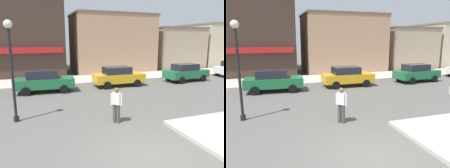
% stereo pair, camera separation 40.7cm
% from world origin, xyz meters
% --- Properties ---
extents(ground_plane, '(160.00, 160.00, 0.00)m').
position_xyz_m(ground_plane, '(0.00, 0.00, 0.00)').
color(ground_plane, '#5B5954').
extents(kerb_far, '(80.00, 4.00, 0.15)m').
position_xyz_m(kerb_far, '(0.00, 13.90, 0.07)').
color(kerb_far, beige).
rests_on(kerb_far, ground).
extents(lamp_post, '(0.36, 0.36, 4.54)m').
position_xyz_m(lamp_post, '(-4.24, 4.91, 2.96)').
color(lamp_post, black).
rests_on(lamp_post, ground).
extents(parked_car_nearest, '(4.10, 2.08, 1.56)m').
position_xyz_m(parked_car_nearest, '(-2.64, 10.39, 0.81)').
color(parked_car_nearest, '#1E6B3D').
rests_on(parked_car_nearest, ground).
extents(parked_car_second, '(4.02, 1.92, 1.56)m').
position_xyz_m(parked_car_second, '(3.02, 10.46, 0.81)').
color(parked_car_second, gold).
rests_on(parked_car_second, ground).
extents(parked_car_third, '(4.14, 2.15, 1.56)m').
position_xyz_m(parked_car_third, '(9.47, 10.31, 0.81)').
color(parked_car_third, '#1E6B3D').
rests_on(parked_car_third, ground).
extents(pedestrian_crossing_near, '(0.46, 0.45, 1.61)m').
position_xyz_m(pedestrian_crossing_near, '(-0.02, 3.18, 0.87)').
color(pedestrian_crossing_near, '#4C473D').
rests_on(pedestrian_crossing_near, ground).
extents(building_corner_shop, '(12.03, 9.12, 8.34)m').
position_xyz_m(building_corner_shop, '(-6.03, 20.21, 4.17)').
color(building_corner_shop, '#3D2D26').
rests_on(building_corner_shop, ground).
extents(building_storefront_left_near, '(9.08, 5.70, 6.45)m').
position_xyz_m(building_storefront_left_near, '(5.50, 18.53, 3.23)').
color(building_storefront_left_near, tan).
rests_on(building_storefront_left_near, ground).
extents(building_storefront_left_mid, '(6.73, 8.06, 5.15)m').
position_xyz_m(building_storefront_left_mid, '(14.19, 20.22, 2.58)').
color(building_storefront_left_mid, tan).
rests_on(building_storefront_left_mid, ground).
extents(building_storefront_right_near, '(8.44, 7.65, 5.81)m').
position_xyz_m(building_storefront_right_near, '(22.13, 20.07, 2.91)').
color(building_storefront_right_near, beige).
rests_on(building_storefront_right_near, ground).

